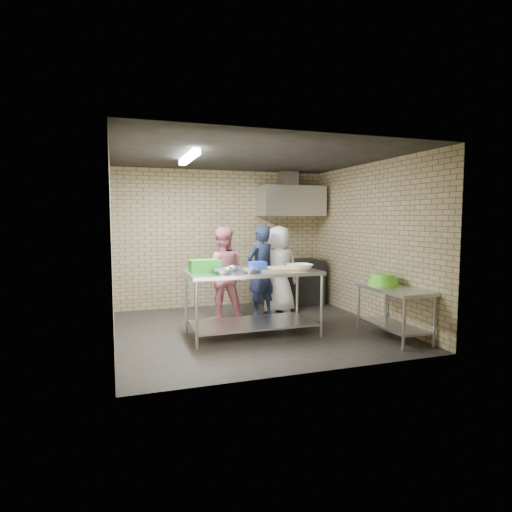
{
  "coord_description": "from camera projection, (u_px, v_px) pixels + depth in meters",
  "views": [
    {
      "loc": [
        -2.08,
        -6.27,
        1.77
      ],
      "look_at": [
        0.1,
        0.2,
        1.15
      ],
      "focal_mm": 29.86,
      "sensor_mm": 36.0,
      "label": 1
    }
  ],
  "objects": [
    {
      "name": "hood_duct",
      "position": [
        288.0,
        179.0,
        8.69
      ],
      "size": [
        0.35,
        0.3,
        0.3
      ],
      "primitive_type": "cube",
      "color": "#A5A8AD",
      "rests_on": "back_wall"
    },
    {
      "name": "mixing_bowl_c",
      "position": [
        251.0,
        270.0,
        6.1
      ],
      "size": [
        0.3,
        0.3,
        0.07
      ],
      "primitive_type": "imported",
      "rotation": [
        0.0,
        0.0,
        0.05
      ],
      "color": "#B4B5BB",
      "rests_on": "prep_table"
    },
    {
      "name": "green_crate",
      "position": [
        204.0,
        266.0,
        6.23
      ],
      "size": [
        0.44,
        0.33,
        0.17
      ],
      "primitive_type": "cube",
      "color": "green",
      "rests_on": "prep_table"
    },
    {
      "name": "range_hood",
      "position": [
        291.0,
        201.0,
        8.59
      ],
      "size": [
        1.3,
        0.6,
        0.6
      ],
      "primitive_type": "cube",
      "color": "silver",
      "rests_on": "back_wall"
    },
    {
      "name": "ceramic_bowl",
      "position": [
        299.0,
        267.0,
        6.42
      ],
      "size": [
        0.39,
        0.39,
        0.09
      ],
      "primitive_type": "imported",
      "rotation": [
        0.0,
        0.0,
        0.05
      ],
      "color": "#F1EAC0",
      "rests_on": "prep_table"
    },
    {
      "name": "back_wall",
      "position": [
        223.0,
        239.0,
        8.51
      ],
      "size": [
        4.2,
        0.06,
        2.7
      ],
      "primitive_type": "cube",
      "color": "tan",
      "rests_on": "ground"
    },
    {
      "name": "cutting_board",
      "position": [
        275.0,
        269.0,
        6.43
      ],
      "size": [
        0.6,
        0.46,
        0.03
      ],
      "primitive_type": "cube",
      "color": "tan",
      "rests_on": "prep_table"
    },
    {
      "name": "ceiling",
      "position": [
        254.0,
        156.0,
        6.5
      ],
      "size": [
        4.2,
        4.2,
        0.0
      ],
      "primitive_type": "plane",
      "rotation": [
        3.14,
        0.0,
        0.0
      ],
      "color": "black",
      "rests_on": "ground"
    },
    {
      "name": "bottle_green",
      "position": [
        307.0,
        206.0,
        8.92
      ],
      "size": [
        0.06,
        0.06,
        0.15
      ],
      "primitive_type": "cylinder",
      "color": "green",
      "rests_on": "wall_shelf"
    },
    {
      "name": "stove",
      "position": [
        291.0,
        282.0,
        8.69
      ],
      "size": [
        1.2,
        0.7,
        0.9
      ],
      "primitive_type": "cube",
      "color": "black",
      "rests_on": "floor"
    },
    {
      "name": "floor",
      "position": [
        254.0,
        329.0,
        6.74
      ],
      "size": [
        4.2,
        4.2,
        0.0
      ],
      "primitive_type": "plane",
      "color": "black",
      "rests_on": "ground"
    },
    {
      "name": "mixing_bowl_a",
      "position": [
        223.0,
        271.0,
        5.99
      ],
      "size": [
        0.32,
        0.32,
        0.07
      ],
      "primitive_type": "imported",
      "rotation": [
        0.0,
        0.0,
        0.05
      ],
      "color": "silver",
      "rests_on": "prep_table"
    },
    {
      "name": "man_navy",
      "position": [
        261.0,
        271.0,
        7.55
      ],
      "size": [
        0.7,
        0.59,
        1.64
      ],
      "primitive_type": "imported",
      "rotation": [
        0.0,
        0.0,
        3.54
      ],
      "color": "#151C35",
      "rests_on": "floor"
    },
    {
      "name": "left_wall",
      "position": [
        112.0,
        248.0,
        5.95
      ],
      "size": [
        0.06,
        4.0,
        2.7
      ],
      "primitive_type": "cube",
      "color": "tan",
      "rests_on": "ground"
    },
    {
      "name": "fluorescent_fixture",
      "position": [
        189.0,
        157.0,
        6.19
      ],
      "size": [
        0.1,
        1.25,
        0.08
      ],
      "primitive_type": "cube",
      "color": "white",
      "rests_on": "ceiling"
    },
    {
      "name": "prep_table",
      "position": [
        252.0,
        303.0,
        6.39
      ],
      "size": [
        1.96,
        0.98,
        0.98
      ],
      "primitive_type": "cube",
      "color": "#BBBDC2",
      "rests_on": "floor"
    },
    {
      "name": "front_wall",
      "position": [
        311.0,
        255.0,
        4.73
      ],
      "size": [
        4.2,
        0.06,
        2.7
      ],
      "primitive_type": "cube",
      "color": "tan",
      "rests_on": "ground"
    },
    {
      "name": "mixing_bowl_b",
      "position": [
        232.0,
        269.0,
        6.29
      ],
      "size": [
        0.24,
        0.24,
        0.07
      ],
      "primitive_type": "imported",
      "rotation": [
        0.0,
        0.0,
        0.05
      ],
      "color": "silver",
      "rests_on": "prep_table"
    },
    {
      "name": "right_wall",
      "position": [
        370.0,
        242.0,
        7.29
      ],
      "size": [
        0.06,
        4.0,
        2.7
      ],
      "primitive_type": "cube",
      "color": "tan",
      "rests_on": "ground"
    },
    {
      "name": "blue_tub",
      "position": [
        258.0,
        266.0,
        6.26
      ],
      "size": [
        0.22,
        0.22,
        0.14
      ],
      "primitive_type": "cube",
      "color": "blue",
      "rests_on": "prep_table"
    },
    {
      "name": "green_basin",
      "position": [
        383.0,
        279.0,
        6.43
      ],
      "size": [
        0.46,
        0.46,
        0.17
      ],
      "primitive_type": null,
      "color": "#59C626",
      "rests_on": "side_counter"
    },
    {
      "name": "side_counter",
      "position": [
        394.0,
        313.0,
        6.24
      ],
      "size": [
        0.6,
        1.2,
        0.75
      ],
      "primitive_type": "cube",
      "color": "silver",
      "rests_on": "floor"
    },
    {
      "name": "wall_shelf",
      "position": [
        300.0,
        210.0,
        8.88
      ],
      "size": [
        0.8,
        0.2,
        0.04
      ],
      "primitive_type": "cube",
      "color": "#3F2B19",
      "rests_on": "back_wall"
    },
    {
      "name": "woman_pink",
      "position": [
        222.0,
        273.0,
        7.34
      ],
      "size": [
        0.88,
        0.73,
        1.61
      ],
      "primitive_type": "imported",
      "rotation": [
        0.0,
        0.0,
        2.97
      ],
      "color": "#CD6C7B",
      "rests_on": "floor"
    },
    {
      "name": "woman_white",
      "position": [
        278.0,
        269.0,
        7.88
      ],
      "size": [
        0.79,
        0.52,
        1.62
      ],
      "primitive_type": "imported",
      "rotation": [
        0.0,
        0.0,
        3.14
      ],
      "color": "white",
      "rests_on": "floor"
    },
    {
      "name": "bottle_red",
      "position": [
        289.0,
        205.0,
        8.79
      ],
      "size": [
        0.07,
        0.07,
        0.18
      ],
      "primitive_type": "cylinder",
      "color": "#B22619",
      "rests_on": "wall_shelf"
    }
  ]
}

